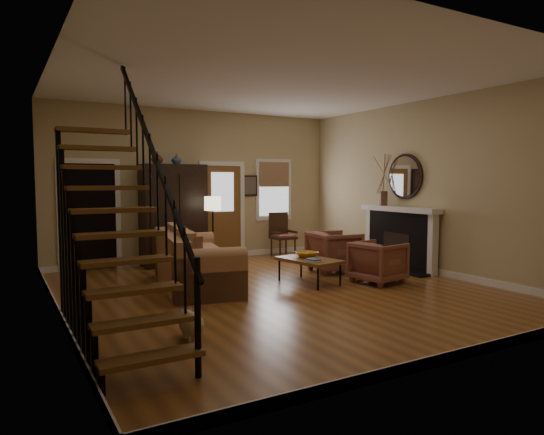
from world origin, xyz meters
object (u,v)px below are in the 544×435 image
floor_lamp (213,233)px  side_chair (283,235)px  armchair_left (378,262)px  coffee_table (309,271)px  armoire (173,215)px  sofa (196,260)px  armchair_right (334,252)px

floor_lamp → side_chair: 2.09m
armchair_left → coffee_table: bearing=53.3°
armoire → sofa: armoire is taller
floor_lamp → armoire: bearing=125.2°
armoire → coffee_table: 3.36m
armoire → armchair_right: armoire is taller
sofa → armchair_right: size_ratio=2.82×
armchair_left → floor_lamp: size_ratio=0.55×
sofa → floor_lamp: 1.76m
armoire → armchair_left: (2.51, -3.46, -0.69)m
armchair_right → coffee_table: bearing=128.2°
armchair_right → floor_lamp: floor_lamp is taller
armchair_right → sofa: bearing=95.9°
sofa → armchair_right: sofa is taller
armoire → coffee_table: bearing=-63.7°
coffee_table → armchair_right: bearing=32.0°
floor_lamp → side_chair: floor_lamp is taller
armchair_left → floor_lamp: floor_lamp is taller
sofa → coffee_table: size_ratio=2.19×
coffee_table → armchair_right: size_ratio=1.29×
armoire → coffee_table: armoire is taller
coffee_table → armchair_left: size_ratio=1.41×
coffee_table → armchair_left: armchair_left is taller
coffee_table → side_chair: 2.95m
armchair_left → armchair_right: bearing=-7.3°
side_chair → sofa: bearing=-144.7°
sofa → armchair_left: sofa is taller
armoire → floor_lamp: armoire is taller
armchair_right → armchair_left: bearing=-171.2°
sofa → armoire: bearing=90.8°
floor_lamp → side_chair: (1.99, 0.59, -0.21)m
armoire → armchair_left: 4.33m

